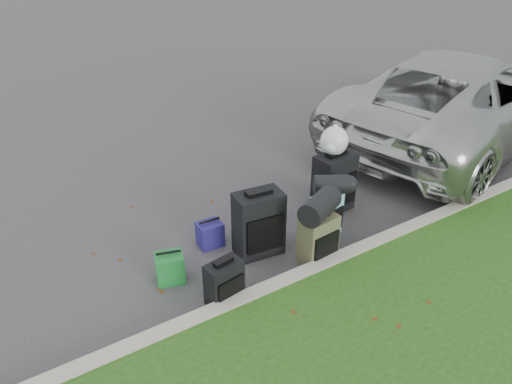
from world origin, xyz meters
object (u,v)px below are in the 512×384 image
suitcase_teal (326,215)px  tote_navy (210,234)px  tote_green (170,268)px  suitcase_small_black (224,282)px  suitcase_large_black_left (259,224)px  suitcase_large_black_right (334,183)px  suv (462,98)px  suitcase_olive (318,239)px

suitcase_teal → tote_navy: 1.49m
suitcase_teal → tote_green: size_ratio=1.66×
tote_green → tote_navy: size_ratio=1.09×
suitcase_small_black → suitcase_large_black_left: 0.97m
suitcase_small_black → suitcase_large_black_right: 2.35m
suitcase_small_black → suitcase_large_black_left: size_ratio=0.61×
suv → suitcase_olive: (-4.33, -1.47, -0.49)m
suitcase_small_black → suitcase_teal: (1.71, 0.41, 0.04)m
suitcase_large_black_right → tote_green: size_ratio=2.40×
suv → tote_green: size_ratio=16.41×
suitcase_teal → suitcase_small_black: bearing=-178.5°
suitcase_small_black → tote_navy: (0.35, 0.99, -0.09)m
suitcase_large_black_left → tote_navy: bearing=141.2°
suitcase_olive → suv: bearing=14.2°
suitcase_small_black → suitcase_olive: suitcase_olive is taller
suitcase_teal → suv: bearing=3.7°
suitcase_small_black → tote_green: 0.72m
suitcase_olive → suitcase_large_black_right: bearing=36.9°
suitcase_large_black_right → tote_navy: bearing=169.5°
suitcase_small_black → suitcase_large_black_left: bearing=26.5°
suitcase_large_black_left → suv: bearing=17.9°
suv → tote_green: bearing=85.6°
suitcase_small_black → suitcase_olive: bearing=-6.8°
suitcase_olive → tote_navy: suitcase_olive is taller
suitcase_large_black_left → suitcase_large_black_right: 1.44m
suv → tote_navy: 5.34m
suv → tote_green: (-5.97, -0.88, -0.62)m
suitcase_large_black_left → suitcase_large_black_right: (1.41, 0.29, 0.01)m
tote_green → tote_navy: (0.70, 0.37, -0.01)m
suitcase_large_black_right → tote_green: 2.57m
suv → tote_navy: suv is taller
suv → suitcase_large_black_left: suv is taller
suitcase_small_black → suv: bearing=6.5°
suitcase_small_black → suitcase_teal: size_ratio=0.86×
suv → suitcase_small_black: suv is taller
suitcase_teal → suitcase_large_black_right: suitcase_large_black_right is taller
tote_green → suitcase_small_black: bearing=-43.2°
suitcase_small_black → suitcase_large_black_left: (0.78, 0.55, 0.16)m
suitcase_small_black → suitcase_olive: size_ratio=0.82×
suv → suitcase_large_black_right: 3.51m
suitcase_teal → suitcase_large_black_right: (0.48, 0.43, 0.13)m
tote_navy → suitcase_olive: bearing=-43.0°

